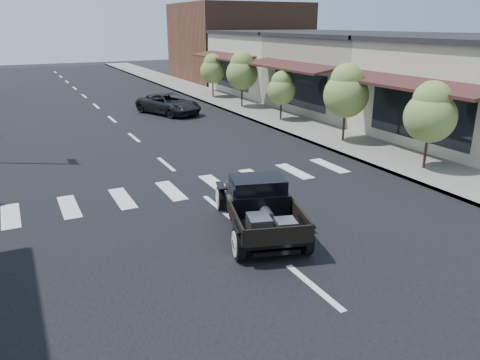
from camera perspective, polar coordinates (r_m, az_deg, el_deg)
name	(u,v)px	position (r m, az deg, el deg)	size (l,w,h in m)	color
ground	(248,233)	(12.42, 1.01, -6.49)	(120.00, 120.00, 0.00)	black
road	(120,126)	(26.05, -14.42, 6.39)	(14.00, 80.00, 0.02)	black
road_markings	(145,147)	(21.30, -11.47, 3.92)	(12.00, 60.00, 0.06)	silver
sidewalk_right	(259,112)	(28.95, 2.34, 8.27)	(3.00, 80.00, 0.15)	gray
storefront_mid	(367,74)	(30.74, 15.22, 12.35)	(10.00, 9.00, 4.50)	gray
storefront_far	(289,63)	(37.94, 6.05, 13.96)	(10.00, 9.00, 4.50)	beige
far_building_right	(239,42)	(46.83, -0.14, 16.46)	(11.00, 10.00, 7.00)	brown
small_tree_a	(429,127)	(18.31, 22.02, 5.99)	(1.85, 1.85, 3.08)	olive
small_tree_b	(345,104)	(21.67, 12.71, 9.00)	(2.00, 2.00, 3.33)	olive
small_tree_c	(281,96)	(26.18, 5.05, 10.11)	(1.53, 1.53, 2.56)	olive
small_tree_d	(242,80)	(30.32, 0.23, 12.07)	(1.99, 1.99, 3.32)	olive
small_tree_e	(213,76)	(34.59, -3.34, 12.53)	(1.76, 1.76, 2.94)	olive
hotrod_pickup	(259,205)	(12.28, 2.34, -3.07)	(1.98, 4.24, 1.47)	black
second_car	(169,104)	(28.87, -8.68, 9.12)	(2.03, 4.40, 1.22)	black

